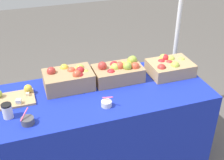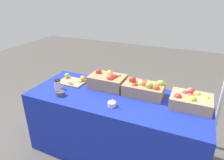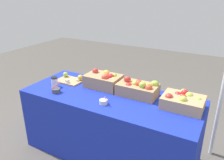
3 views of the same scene
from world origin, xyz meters
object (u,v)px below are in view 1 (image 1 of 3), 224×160
Objects in this scene: cutting_board_front at (15,97)px; tent_pole at (179,16)px; apple_crate_right at (69,79)px; sample_bowl_near at (27,121)px; coffee_cup at (7,111)px; apple_crate_left at (170,67)px; sample_bowl_mid at (107,103)px; apple_crate_middle at (119,71)px.

tent_pole is at bearing 14.54° from cutting_board_front.
apple_crate_right is 0.54m from sample_bowl_near.
sample_bowl_near is 0.18m from coffee_cup.
cutting_board_front is (-1.35, 0.01, -0.05)m from apple_crate_left.
cutting_board_front is 0.23m from coffee_cup.
apple_crate_right is at bearing 27.58° from coffee_cup.
coffee_cup is (-0.50, -0.26, -0.03)m from apple_crate_right.
sample_bowl_near is at bearing -134.76° from apple_crate_right.
cutting_board_front is at bearing 75.55° from coffee_cup.
apple_crate_left is 1.32m from sample_bowl_near.
sample_bowl_mid is 0.72m from coffee_cup.
apple_crate_middle reaches higher than cutting_board_front.
apple_crate_middle is 3.92× the size of sample_bowl_near.
apple_crate_middle is 0.19× the size of tent_pole.
coffee_cup is (-0.93, -0.25, -0.02)m from apple_crate_middle.
apple_crate_middle is 0.42m from sample_bowl_mid.
apple_crate_left is 0.17× the size of tent_pole.
cutting_board_front is at bearing 101.50° from sample_bowl_near.
cutting_board_front is at bearing 154.31° from sample_bowl_mid.
cutting_board_front is at bearing 179.50° from apple_crate_left.
coffee_cup is (-0.13, 0.12, 0.03)m from sample_bowl_near.
sample_bowl_near reaches higher than sample_bowl_mid.
tent_pole is (1.71, 0.65, 0.30)m from coffee_cup.
apple_crate_right reaches higher than sample_bowl_near.
tent_pole is (0.78, 0.40, 0.28)m from apple_crate_middle.
coffee_cup is at bearing -164.93° from apple_crate_middle.
sample_bowl_mid is at bearing -7.55° from coffee_cup.
tent_pole is at bearing 17.75° from apple_crate_right.
sample_bowl_mid is (0.21, -0.36, -0.06)m from apple_crate_right.
sample_bowl_mid is (0.65, -0.31, 0.00)m from cutting_board_front.
apple_crate_right reaches higher than sample_bowl_mid.
sample_bowl_near is at bearing -165.64° from apple_crate_left.
sample_bowl_mid is at bearing -25.69° from cutting_board_front.
sample_bowl_near is at bearing -177.68° from sample_bowl_mid.
apple_crate_middle is 0.92m from tent_pole.
apple_crate_middle is 0.97m from coffee_cup.
apple_crate_middle is at bearing 24.56° from sample_bowl_near.
apple_crate_left is at bearing -0.50° from cutting_board_front.
coffee_cup is (-1.40, -0.21, -0.01)m from apple_crate_left.
sample_bowl_mid is (0.59, 0.02, -0.00)m from sample_bowl_near.
apple_crate_middle is 1.05× the size of apple_crate_right.
apple_crate_middle is at bearing 2.04° from cutting_board_front.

